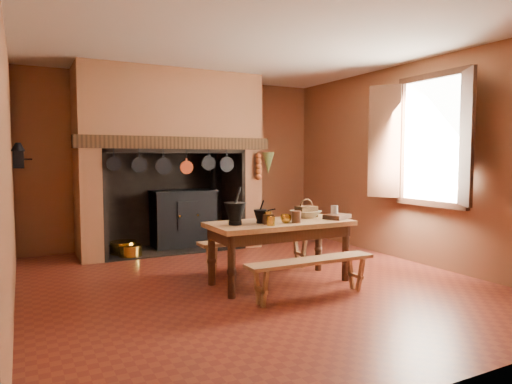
% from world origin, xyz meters
% --- Properties ---
extents(floor, '(5.50, 5.50, 0.00)m').
position_xyz_m(floor, '(0.00, 0.00, 0.00)').
color(floor, maroon).
rests_on(floor, ground).
extents(ceiling, '(5.50, 5.50, 0.00)m').
position_xyz_m(ceiling, '(0.00, 0.00, 2.80)').
color(ceiling, silver).
rests_on(ceiling, back_wall).
extents(back_wall, '(5.00, 0.02, 2.80)m').
position_xyz_m(back_wall, '(0.00, 2.75, 1.40)').
color(back_wall, brown).
rests_on(back_wall, floor).
extents(wall_left, '(0.02, 5.50, 2.80)m').
position_xyz_m(wall_left, '(-2.50, 0.00, 1.40)').
color(wall_left, brown).
rests_on(wall_left, floor).
extents(wall_right, '(0.02, 5.50, 2.80)m').
position_xyz_m(wall_right, '(2.50, 0.00, 1.40)').
color(wall_right, brown).
rests_on(wall_right, floor).
extents(wall_front, '(5.00, 0.02, 2.80)m').
position_xyz_m(wall_front, '(0.00, -2.75, 1.40)').
color(wall_front, brown).
rests_on(wall_front, floor).
extents(chimney_breast, '(2.95, 0.96, 2.80)m').
position_xyz_m(chimney_breast, '(-0.30, 2.31, 1.81)').
color(chimney_breast, brown).
rests_on(chimney_breast, floor).
extents(iron_range, '(1.12, 0.55, 1.60)m').
position_xyz_m(iron_range, '(-0.04, 2.45, 0.48)').
color(iron_range, black).
rests_on(iron_range, floor).
extents(hearth_pans, '(0.51, 0.62, 0.20)m').
position_xyz_m(hearth_pans, '(-1.05, 2.22, 0.09)').
color(hearth_pans, gold).
rests_on(hearth_pans, floor).
extents(hanging_pans, '(1.92, 0.29, 0.27)m').
position_xyz_m(hanging_pans, '(-0.34, 1.81, 1.36)').
color(hanging_pans, black).
rests_on(hanging_pans, chimney_breast).
extents(onion_string, '(0.12, 0.10, 0.46)m').
position_xyz_m(onion_string, '(1.00, 1.79, 1.33)').
color(onion_string, '#92491B').
rests_on(onion_string, chimney_breast).
extents(herb_bunch, '(0.20, 0.20, 0.35)m').
position_xyz_m(herb_bunch, '(1.18, 1.79, 1.38)').
color(herb_bunch, '#4B5629').
rests_on(herb_bunch, chimney_breast).
extents(window, '(0.39, 1.75, 1.76)m').
position_xyz_m(window, '(2.35, -0.40, 1.70)').
color(window, white).
rests_on(window, wall_right).
extents(wall_coffee_mill, '(0.23, 0.16, 0.31)m').
position_xyz_m(wall_coffee_mill, '(-2.42, 1.55, 1.52)').
color(wall_coffee_mill, black).
rests_on(wall_coffee_mill, wall_left).
extents(work_table, '(1.68, 0.75, 0.73)m').
position_xyz_m(work_table, '(0.27, -0.15, 0.61)').
color(work_table, tan).
rests_on(work_table, floor).
extents(bench_front, '(1.46, 0.26, 0.41)m').
position_xyz_m(bench_front, '(0.27, -0.80, 0.31)').
color(bench_front, tan).
rests_on(bench_front, floor).
extents(bench_back, '(1.57, 0.27, 0.44)m').
position_xyz_m(bench_back, '(0.27, 0.40, 0.33)').
color(bench_back, tan).
rests_on(bench_back, floor).
extents(mortar_large, '(0.25, 0.25, 0.42)m').
position_xyz_m(mortar_large, '(-0.31, -0.16, 0.87)').
color(mortar_large, black).
rests_on(mortar_large, work_table).
extents(mortar_small, '(0.15, 0.15, 0.26)m').
position_xyz_m(mortar_small, '(-0.00, -0.18, 0.81)').
color(mortar_small, black).
rests_on(mortar_small, work_table).
extents(coffee_grinder, '(0.16, 0.14, 0.17)m').
position_xyz_m(coffee_grinder, '(0.05, -0.26, 0.79)').
color(coffee_grinder, black).
rests_on(coffee_grinder, work_table).
extents(brass_mug_a, '(0.10, 0.10, 0.10)m').
position_xyz_m(brass_mug_a, '(0.01, -0.39, 0.78)').
color(brass_mug_a, gold).
rests_on(brass_mug_a, work_table).
extents(brass_mug_b, '(0.09, 0.09, 0.09)m').
position_xyz_m(brass_mug_b, '(0.12, -0.01, 0.77)').
color(brass_mug_b, gold).
rests_on(brass_mug_b, work_table).
extents(mixing_bowl, '(0.40, 0.40, 0.09)m').
position_xyz_m(mixing_bowl, '(0.74, 0.02, 0.77)').
color(mixing_bowl, '#BFB893').
rests_on(mixing_bowl, work_table).
extents(stoneware_crock, '(0.11, 0.11, 0.14)m').
position_xyz_m(stoneware_crock, '(0.38, -0.34, 0.80)').
color(stoneware_crock, brown).
rests_on(stoneware_crock, work_table).
extents(glass_jar, '(0.12, 0.12, 0.16)m').
position_xyz_m(glass_jar, '(1.01, -0.21, 0.81)').
color(glass_jar, beige).
rests_on(glass_jar, work_table).
extents(wicker_basket, '(0.25, 0.18, 0.23)m').
position_xyz_m(wicker_basket, '(0.77, 0.05, 0.80)').
color(wicker_basket, '#553519').
rests_on(wicker_basket, work_table).
extents(wooden_tray, '(0.38, 0.34, 0.05)m').
position_xyz_m(wooden_tray, '(1.01, -0.27, 0.76)').
color(wooden_tray, black).
rests_on(wooden_tray, work_table).
extents(brass_cup, '(0.15, 0.15, 0.10)m').
position_xyz_m(brass_cup, '(0.26, -0.30, 0.78)').
color(brass_cup, gold).
rests_on(brass_cup, work_table).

